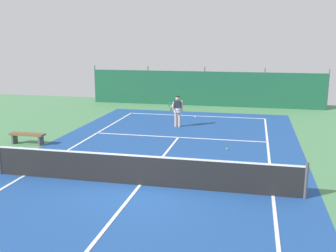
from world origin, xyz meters
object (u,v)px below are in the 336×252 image
object	(u,v)px
tennis_net	(140,170)
parked_car	(246,90)
tennis_player	(177,109)
courtside_bench	(27,136)
tennis_ball_near_player	(227,149)

from	to	relation	value
tennis_net	parked_car	distance (m)	18.66
tennis_player	courtside_bench	bearing A→B (deg)	38.58
tennis_net	courtside_bench	distance (m)	7.36
tennis_net	tennis_ball_near_player	xyz separation A→B (m)	(2.40, 4.83, -0.48)
tennis_net	parked_car	world-z (taller)	parked_car
tennis_net	tennis_player	distance (m)	8.73
tennis_net	tennis_player	size ratio (longest dim) A/B	6.17
tennis_ball_near_player	tennis_player	bearing A→B (deg)	126.89
tennis_player	tennis_ball_near_player	distance (m)	4.93
tennis_player	parked_car	bearing A→B (deg)	-110.48
parked_car	courtside_bench	xyz separation A→B (m)	(-9.12, -14.66, -0.46)
tennis_net	courtside_bench	size ratio (longest dim) A/B	6.33
parked_car	tennis_player	bearing A→B (deg)	77.57
tennis_player	parked_car	size ratio (longest dim) A/B	0.38
tennis_player	courtside_bench	distance (m)	7.64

